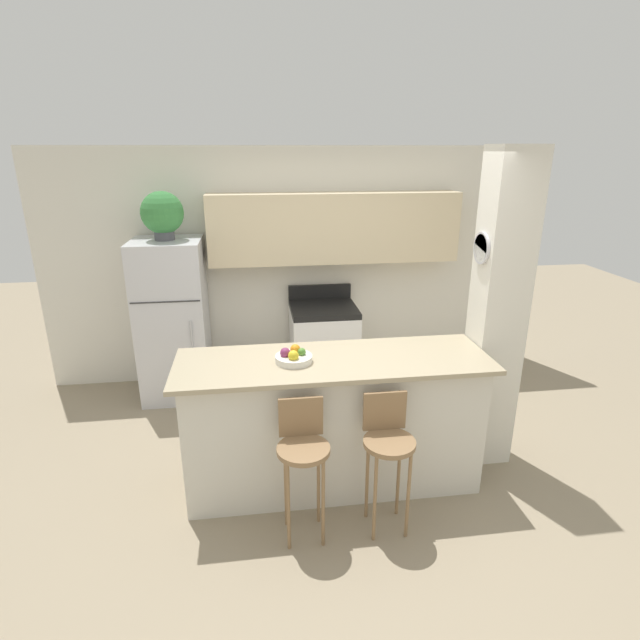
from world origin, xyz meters
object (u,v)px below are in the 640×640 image
refrigerator (173,320)px  potted_plant_on_fridge (162,214)px  fruit_bowl (294,357)px  stove_range (323,345)px  bar_stool_left (303,450)px  bar_stool_right (388,443)px  trash_bin (231,383)px

refrigerator → potted_plant_on_fridge: 1.09m
refrigerator → fruit_bowl: size_ratio=6.22×
refrigerator → stove_range: refrigerator is taller
refrigerator → bar_stool_left: refrigerator is taller
refrigerator → bar_stool_right: 2.81m
bar_stool_left → fruit_bowl: fruit_bowl is taller
bar_stool_right → trash_bin: size_ratio=2.56×
stove_range → trash_bin: stove_range is taller
trash_bin → stove_range: bearing=14.3°
stove_range → potted_plant_on_fridge: potted_plant_on_fridge is taller
trash_bin → potted_plant_on_fridge: bearing=157.2°
potted_plant_on_fridge → stove_range: bearing=0.8°
potted_plant_on_fridge → fruit_bowl: size_ratio=1.75×
fruit_bowl → bar_stool_right: bearing=-40.9°
fruit_bowl → stove_range: bearing=74.9°
bar_stool_right → fruit_bowl: bearing=139.1°
potted_plant_on_fridge → trash_bin: bearing=-22.8°
potted_plant_on_fridge → trash_bin: (0.56, -0.24, -1.73)m
stove_range → fruit_bowl: 1.93m
bar_stool_right → fruit_bowl: size_ratio=3.63×
bar_stool_left → potted_plant_on_fridge: potted_plant_on_fridge is taller
stove_range → trash_bin: (-1.01, -0.26, -0.27)m
bar_stool_right → trash_bin: bearing=119.3°
bar_stool_left → bar_stool_right: same height
refrigerator → stove_range: bearing=0.8°
trash_bin → fruit_bowl: bearing=-70.2°
stove_range → trash_bin: bearing=-165.7°
refrigerator → stove_range: 1.62m
bar_stool_left → potted_plant_on_fridge: bearing=116.4°
refrigerator → bar_stool_right: size_ratio=1.71×
bar_stool_left → bar_stool_right: 0.57m
bar_stool_right → fruit_bowl: fruit_bowl is taller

